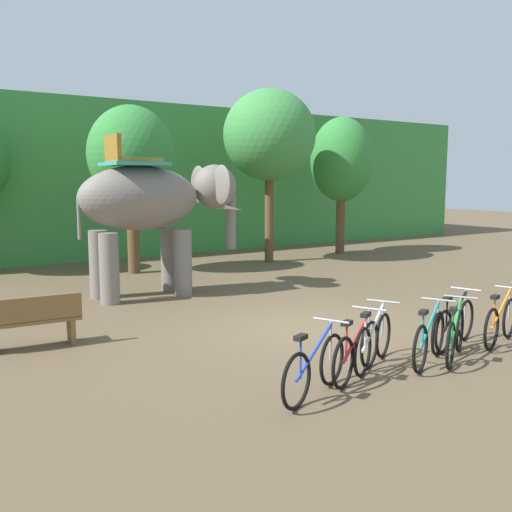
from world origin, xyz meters
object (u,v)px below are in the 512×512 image
Objects in this scene: elephant at (153,204)px; bike_black at (455,324)px; bike_red at (357,351)px; bike_green at (455,336)px; wooden_bench at (34,320)px; tree_left at (342,160)px; bike_orange at (501,322)px; bike_white at (373,341)px; bike_blue at (315,367)px; tree_center_left at (269,136)px; tree_right at (131,155)px; bike_teal at (429,339)px.

elephant reaches higher than bike_black.
bike_red is 1.04× the size of bike_green.
bike_green reaches higher than wooden_bench.
tree_left reaches higher than bike_orange.
bike_white is at bearing 22.65° from bike_red.
bike_blue reaches higher than wooden_bench.
bike_black is at bearing 37.66° from bike_green.
tree_center_left is 3.67× the size of bike_red.
bike_blue is at bearing -99.61° from tree_right.
bike_blue is 1.03× the size of bike_white.
bike_orange is at bearing 5.47° from bike_green.
bike_white is at bearing 159.86° from bike_green.
tree_center_left is 12.23m from bike_red.
bike_black is (1.58, -10.21, -3.09)m from tree_right.
tree_right is 11.25m from bike_blue.
elephant reaches higher than bike_blue.
tree_left is at bearing 60.71° from bike_orange.
tree_center_left is 3.74× the size of bike_white.
bike_teal is (1.32, -7.15, -1.82)m from elephant.
bike_green is (1.80, -7.25, -1.82)m from elephant.
bike_white is (-5.06, -9.94, -3.83)m from tree_center_left.
tree_left is at bearing 56.88° from bike_black.
bike_blue is 0.96× the size of bike_black.
wooden_bench is at bearing 136.56° from bike_white.
tree_center_left is 3.49× the size of bike_orange.
bike_teal and bike_black have the same top height.
tree_center_left is 3.78× the size of wooden_bench.
bike_orange is at bearing -103.15° from tree_center_left.
tree_center_left is 11.79m from bike_white.
bike_teal is at bearing 168.60° from bike_green.
tree_left reaches higher than bike_white.
wooden_bench is at bearing 148.23° from bike_orange.
bike_blue is 4.14m from bike_orange.
bike_orange is at bearing -31.77° from wooden_bench.
bike_red and bike_green have the same top height.
wooden_bench is (-4.30, -6.45, -3.00)m from tree_right.
bike_red is at bearing -94.74° from tree_right.
elephant is at bearing 100.43° from bike_teal.
tree_left reaches higher than bike_blue.
bike_teal is at bearing -126.18° from tree_left.
bike_black is (1.09, 0.37, 0.00)m from bike_teal.
bike_black is (2.41, -6.78, -1.82)m from elephant.
bike_black is at bearing 5.36° from bike_red.
tree_center_left is at bearing 29.58° from elephant.
bike_blue is at bearing -122.20° from tree_center_left.
tree_center_left is 3.66× the size of bike_teal.
bike_teal is 0.95× the size of bike_black.
bike_green is at bearing -109.92° from tree_center_left.
tree_center_left reaches higher than bike_white.
bike_teal is at bearing -87.39° from tree_right.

